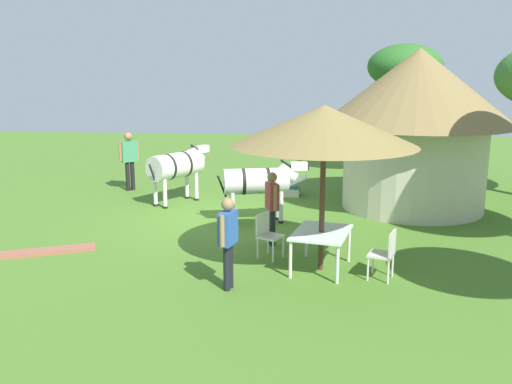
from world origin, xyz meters
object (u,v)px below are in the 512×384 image
object	(u,v)px
zebra_by_umbrella	(258,182)
acacia_tree_left_background	(405,67)
patio_dining_table	(321,236)
guest_behind_table	(228,235)
shade_umbrella	(324,126)
patio_chair_near_lawn	(267,232)
patio_chair_east_end	(386,251)
zebra_nearest_camera	(177,166)
thatched_hut	(416,118)
guest_beside_umbrella	(272,202)
striped_lounge_chair	(291,187)
standing_watcher	(129,156)

from	to	relation	value
zebra_by_umbrella	acacia_tree_left_background	size ratio (longest dim) A/B	0.49
patio_dining_table	zebra_by_umbrella	distance (m)	3.51
guest_behind_table	shade_umbrella	bearing A→B (deg)	139.48
shade_umbrella	patio_chair_near_lawn	distance (m)	2.49
patio_chair_east_end	zebra_nearest_camera	bearing A→B (deg)	62.54
thatched_hut	patio_chair_near_lawn	distance (m)	5.99
patio_dining_table	guest_behind_table	distance (m)	1.96
thatched_hut	guest_behind_table	xyz separation A→B (m)	(6.08, -4.16, -1.44)
patio_dining_table	guest_behind_table	size ratio (longest dim) A/B	0.95
thatched_hut	guest_behind_table	world-z (taller)	thatched_hut
patio_dining_table	zebra_nearest_camera	bearing A→B (deg)	-142.44
zebra_nearest_camera	shade_umbrella	bearing A→B (deg)	-18.22
guest_beside_umbrella	striped_lounge_chair	distance (m)	4.80
zebra_nearest_camera	zebra_by_umbrella	world-z (taller)	zebra_nearest_camera
shade_umbrella	guest_beside_umbrella	size ratio (longest dim) A/B	2.13
zebra_by_umbrella	guest_beside_umbrella	bearing A→B (deg)	0.63
striped_lounge_chair	patio_chair_near_lawn	bearing A→B (deg)	-179.20
standing_watcher	acacia_tree_left_background	size ratio (longest dim) A/B	0.40
patio_chair_east_end	acacia_tree_left_background	size ratio (longest dim) A/B	0.20
patio_chair_east_end	zebra_nearest_camera	world-z (taller)	zebra_nearest_camera
striped_lounge_chair	patio_chair_east_end	bearing A→B (deg)	-159.98
acacia_tree_left_background	standing_watcher	bearing A→B (deg)	-72.40
guest_beside_umbrella	guest_behind_table	world-z (taller)	guest_behind_table
shade_umbrella	zebra_by_umbrella	bearing A→B (deg)	-155.75
patio_chair_near_lawn	striped_lounge_chair	size ratio (longest dim) A/B	1.04
patio_chair_east_end	acacia_tree_left_background	world-z (taller)	acacia_tree_left_background
standing_watcher	striped_lounge_chair	bearing A→B (deg)	138.05
patio_dining_table	patio_chair_near_lawn	world-z (taller)	patio_chair_near_lawn
patio_chair_east_end	patio_dining_table	bearing A→B (deg)	90.00
zebra_by_umbrella	patio_chair_east_end	bearing A→B (deg)	22.36
striped_lounge_chair	zebra_by_umbrella	world-z (taller)	zebra_by_umbrella
guest_behind_table	acacia_tree_left_background	world-z (taller)	acacia_tree_left_background
thatched_hut	acacia_tree_left_background	bearing A→B (deg)	175.43
patio_dining_table	striped_lounge_chair	size ratio (longest dim) A/B	1.77
patio_chair_near_lawn	zebra_by_umbrella	size ratio (longest dim) A/B	0.41
thatched_hut	standing_watcher	bearing A→B (deg)	-100.20
patio_chair_east_end	guest_beside_umbrella	bearing A→B (deg)	69.37
thatched_hut	patio_chair_east_end	world-z (taller)	thatched_hut
striped_lounge_chair	acacia_tree_left_background	size ratio (longest dim) A/B	0.19
patio_dining_table	patio_chair_east_end	size ratio (longest dim) A/B	1.70
zebra_by_umbrella	acacia_tree_left_background	xyz separation A→B (m)	(-5.97, 4.33, 2.68)
guest_behind_table	standing_watcher	distance (m)	8.57
thatched_hut	shade_umbrella	size ratio (longest dim) A/B	1.48
thatched_hut	acacia_tree_left_background	world-z (taller)	acacia_tree_left_background
zebra_by_umbrella	zebra_nearest_camera	bearing A→B (deg)	-139.94
guest_beside_umbrella	acacia_tree_left_background	bearing A→B (deg)	-45.79
patio_dining_table	guest_behind_table	bearing A→B (deg)	-55.57
patio_chair_near_lawn	acacia_tree_left_background	bearing A→B (deg)	-175.38
striped_lounge_chair	thatched_hut	bearing A→B (deg)	-105.30
thatched_hut	patio_dining_table	world-z (taller)	thatched_hut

